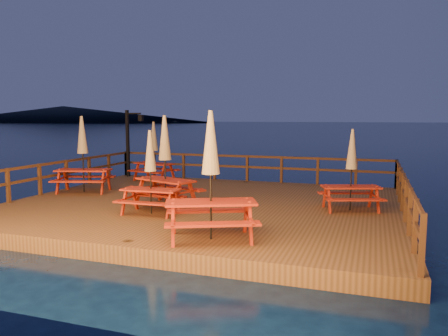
# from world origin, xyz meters

# --- Properties ---
(ground) EXTENTS (500.00, 500.00, 0.00)m
(ground) POSITION_xyz_m (0.00, 0.00, 0.00)
(ground) COLOR black
(ground) RESTS_ON ground
(deck) EXTENTS (12.00, 10.00, 0.40)m
(deck) POSITION_xyz_m (0.00, 0.00, 0.20)
(deck) COLOR #4F3419
(deck) RESTS_ON ground
(deck_piles) EXTENTS (11.44, 9.44, 1.40)m
(deck_piles) POSITION_xyz_m (0.00, 0.00, -0.30)
(deck_piles) COLOR #3E2A13
(deck_piles) RESTS_ON ground
(railing) EXTENTS (11.80, 9.75, 1.10)m
(railing) POSITION_xyz_m (0.00, 1.78, 1.16)
(railing) COLOR #3E2A13
(railing) RESTS_ON deck
(lamp_post) EXTENTS (0.85, 0.18, 3.00)m
(lamp_post) POSITION_xyz_m (-5.39, 4.55, 2.20)
(lamp_post) COLOR black
(lamp_post) RESTS_ON deck
(headland_left) EXTENTS (180.00, 84.00, 9.00)m
(headland_left) POSITION_xyz_m (-160.00, 190.00, 4.50)
(headland_left) COLOR black
(headland_left) RESTS_ON ground
(picnic_table_0) EXTENTS (1.99, 1.81, 2.35)m
(picnic_table_0) POSITION_xyz_m (4.43, 0.30, 1.62)
(picnic_table_0) COLOR #9B1A0E
(picnic_table_0) RESTS_ON deck
(picnic_table_1) EXTENTS (2.34, 2.14, 2.75)m
(picnic_table_1) POSITION_xyz_m (-0.93, -0.91, 1.83)
(picnic_table_1) COLOR #9B1A0E
(picnic_table_1) RESTS_ON deck
(picnic_table_2) EXTENTS (1.67, 1.39, 2.34)m
(picnic_table_2) POSITION_xyz_m (-0.82, -2.01, 1.61)
(picnic_table_2) COLOR #9B1A0E
(picnic_table_2) RESTS_ON deck
(picnic_table_3) EXTENTS (2.03, 1.80, 2.50)m
(picnic_table_3) POSITION_xyz_m (-3.79, 3.73, 1.70)
(picnic_table_3) COLOR #9B1A0E
(picnic_table_3) RESTS_ON deck
(picnic_table_4) EXTENTS (2.29, 2.07, 2.73)m
(picnic_table_4) POSITION_xyz_m (-4.84, 0.37, 1.82)
(picnic_table_4) COLOR #9B1A0E
(picnic_table_4) RESTS_ON deck
(picnic_table_5) EXTENTS (2.48, 2.30, 2.84)m
(picnic_table_5) POSITION_xyz_m (1.66, -3.85, 1.88)
(picnic_table_5) COLOR #9B1A0E
(picnic_table_5) RESTS_ON deck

